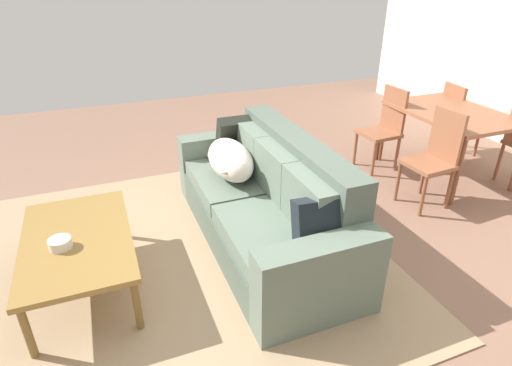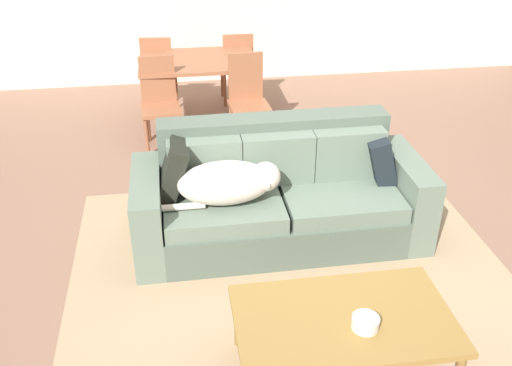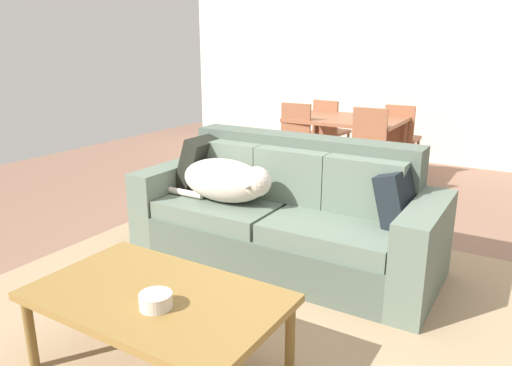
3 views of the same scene
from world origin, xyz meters
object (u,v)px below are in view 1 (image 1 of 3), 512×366
at_px(throw_pillow_by_right_arm, 322,225).
at_px(dining_chair_far_left, 457,115).
at_px(dog_on_left_cushion, 231,161).
at_px(dining_chair_near_right, 435,155).
at_px(throw_pillow_by_left_arm, 240,138).
at_px(bowl_on_coffee_table, 60,243).
at_px(couch, 267,204).
at_px(dining_table, 452,117).
at_px(dining_chair_near_left, 385,126).
at_px(coffee_table, 77,243).

relative_size(throw_pillow_by_right_arm, dining_chair_far_left, 0.42).
height_order(dog_on_left_cushion, dining_chair_near_right, dining_chair_near_right).
relative_size(throw_pillow_by_left_arm, bowl_on_coffee_table, 2.94).
relative_size(couch, throw_pillow_by_right_arm, 6.07).
xyz_separation_m(bowl_on_coffee_table, dining_table, (-0.66, 3.97, 0.21)).
distance_m(dog_on_left_cushion, throw_pillow_by_right_arm, 1.24).
height_order(bowl_on_coffee_table, dining_chair_near_left, dining_chair_near_left).
height_order(dining_table, dining_chair_near_left, dining_chair_near_left).
distance_m(throw_pillow_by_right_arm, coffee_table, 1.72).
xyz_separation_m(coffee_table, bowl_on_coffee_table, (0.09, -0.10, 0.08)).
relative_size(coffee_table, dining_chair_near_right, 1.28).
bearing_deg(bowl_on_coffee_table, dining_chair_far_left, 103.71).
relative_size(throw_pillow_by_right_arm, dining_chair_near_right, 0.39).
bearing_deg(throw_pillow_by_right_arm, dining_table, 118.93).
bearing_deg(dining_chair_far_left, dog_on_left_cushion, 105.86).
bearing_deg(dining_chair_far_left, throw_pillow_by_right_arm, 127.34).
height_order(throw_pillow_by_right_arm, dining_chair_near_right, dining_chair_near_right).
relative_size(throw_pillow_by_left_arm, dining_chair_near_right, 0.46).
distance_m(dog_on_left_cushion, dining_chair_near_left, 2.10).
distance_m(bowl_on_coffee_table, dining_chair_near_left, 3.61).
bearing_deg(throw_pillow_by_left_arm, coffee_table, -59.57).
bearing_deg(bowl_on_coffee_table, coffee_table, 132.88).
distance_m(dining_chair_near_left, dining_chair_near_right, 0.91).
bearing_deg(dog_on_left_cushion, couch, 23.93).
bearing_deg(dining_chair_near_right, couch, -93.99).
xyz_separation_m(throw_pillow_by_left_arm, dining_chair_near_left, (-0.10, 1.81, -0.14)).
relative_size(throw_pillow_by_left_arm, dining_chair_near_left, 0.47).
distance_m(dining_chair_near_left, dining_chair_far_left, 1.10).
bearing_deg(dining_table, bowl_on_coffee_table, -80.63).
distance_m(dog_on_left_cushion, dining_chair_far_left, 3.17).
bearing_deg(couch, dining_chair_near_right, 89.88).
xyz_separation_m(couch, dog_on_left_cushion, (-0.40, -0.18, 0.26)).
height_order(throw_pillow_by_right_arm, coffee_table, throw_pillow_by_right_arm).
relative_size(throw_pillow_by_right_arm, dining_table, 0.29).
bearing_deg(coffee_table, dining_chair_far_left, 102.92).
bearing_deg(coffee_table, throw_pillow_by_right_arm, 65.13).
bearing_deg(throw_pillow_by_right_arm, dining_chair_near_right, 115.59).
bearing_deg(dining_chair_far_left, dining_chair_near_right, 134.14).
distance_m(throw_pillow_by_right_arm, dining_chair_near_right, 1.90).
bearing_deg(throw_pillow_by_right_arm, throw_pillow_by_left_arm, -179.70).
xyz_separation_m(coffee_table, dining_table, (-0.57, 3.88, 0.28)).
relative_size(throw_pillow_by_left_arm, dining_table, 0.35).
distance_m(dog_on_left_cushion, throw_pillow_by_left_arm, 0.47).
distance_m(coffee_table, dining_table, 3.93).
bearing_deg(dog_on_left_cushion, throw_pillow_by_right_arm, 10.54).
distance_m(throw_pillow_by_right_arm, bowl_on_coffee_table, 1.77).
bearing_deg(bowl_on_coffee_table, throw_pillow_by_left_arm, 121.27).
height_order(throw_pillow_by_left_arm, throw_pillow_by_right_arm, throw_pillow_by_left_arm).
bearing_deg(throw_pillow_by_left_arm, dining_chair_near_left, 93.21).
bearing_deg(dining_chair_near_right, bowl_on_coffee_table, -90.97).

